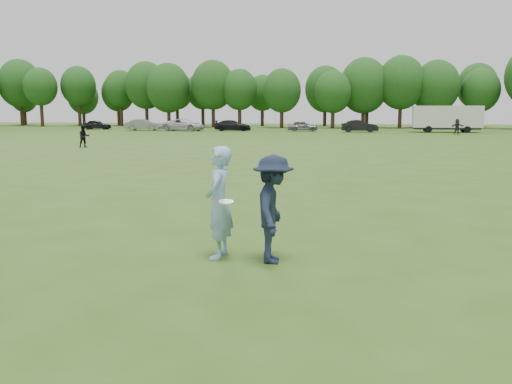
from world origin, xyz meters
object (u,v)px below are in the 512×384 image
defender (273,209)px  cargo_trailer (447,118)px  car_b (143,125)px  car_e (303,126)px  thrower (219,203)px  car_f (360,126)px  player_far_a (84,136)px  car_a (97,125)px  player_far_d (457,127)px  car_d (233,126)px  car_c (184,125)px

defender → cargo_trailer: size_ratio=0.21×
car_b → car_e: (20.93, 1.66, -0.09)m
thrower → car_b: thrower is taller
car_b → car_f: 28.10m
player_far_a → car_e: 35.54m
car_f → cargo_trailer: cargo_trailer is taller
car_a → car_f: 36.15m
defender → car_a: size_ratio=0.50×
player_far_a → defender: bearing=-95.7°
player_far_d → cargo_trailer: bearing=70.8°
defender → car_d: (-14.92, 59.80, -0.27)m
car_b → car_d: size_ratio=0.95×
thrower → car_f: bearing=176.4°
player_far_d → car_e: player_far_d is taller
car_a → car_f: (36.06, -2.53, 0.08)m
car_d → car_b: bearing=90.1°
car_e → car_a: bearing=83.6°
thrower → cargo_trailer: cargo_trailer is taller
player_far_a → car_c: 31.71m
car_b → car_c: size_ratio=0.82×
car_d → car_e: car_d is taller
player_far_a → player_far_d: (30.22, 27.46, 0.06)m
defender → player_far_a: bearing=29.3°
car_a → car_c: car_c is taller
player_far_a → car_c: size_ratio=0.29×
defender → thrower: bearing=78.8°
player_far_a → car_a: 38.06m
thrower → defender: size_ratio=1.06×
player_far_d → car_f: 11.52m
player_far_a → car_c: player_far_a is taller
thrower → car_b: bearing=-157.6°
cargo_trailer → thrower: bearing=-102.0°
thrower → car_e: 60.33m
defender → player_far_a: 32.50m
thrower → car_e: bearing=-176.8°
player_far_a → car_f: 37.27m
player_far_d → car_f: bearing=135.5°
car_a → car_b: bearing=-115.8°
thrower → car_f: (2.37, 58.56, -0.29)m
player_far_a → car_c: bearing=55.6°
car_b → thrower: bearing=-163.4°
thrower → player_far_d: bearing=165.1°
player_far_d → car_e: size_ratio=0.45×
car_c → cargo_trailer: cargo_trailer is taller
car_b → car_e: car_b is taller
thrower → defender: bearing=82.2°
defender → cargo_trailer: bearing=-15.8°
car_f → thrower: bearing=172.0°
car_d → player_far_a: bearing=168.6°
player_far_d → car_d: size_ratio=0.36×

